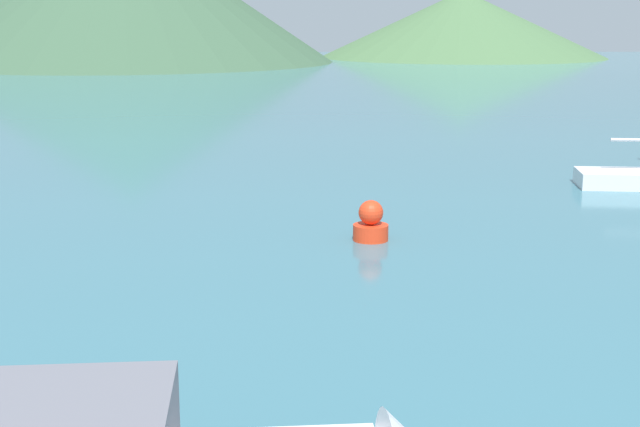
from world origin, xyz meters
The scene contains 2 objects.
buoy_marker centered at (0.29, 16.67, 0.37)m, with size 0.78×0.78×0.90m.
hill_central centered at (17.50, 104.23, 3.84)m, with size 33.48×33.48×7.68m.
Camera 1 is at (-1.17, -2.31, 4.84)m, focal length 50.00 mm.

